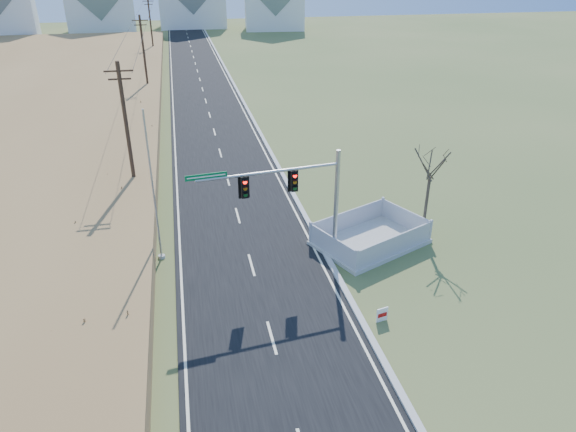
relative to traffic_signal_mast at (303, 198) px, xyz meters
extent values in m
plane|color=#4B5D2D|center=(-2.69, -3.59, -3.93)|extent=(260.00, 260.00, 0.00)
cube|color=black|center=(-2.69, 46.41, -3.90)|extent=(8.00, 180.00, 0.06)
cube|color=#B2AFA8|center=(1.46, 46.41, -3.84)|extent=(0.30, 180.00, 0.18)
cylinder|color=#422D1E|center=(-9.19, 11.41, 0.57)|extent=(0.26, 0.26, 9.00)
cube|color=#422D1E|center=(-9.19, 11.41, 4.47)|extent=(1.80, 0.10, 0.10)
cube|color=#422D1E|center=(-9.19, 11.41, 3.97)|extent=(1.40, 0.10, 0.10)
cylinder|color=#422D1E|center=(-9.19, 41.41, 0.57)|extent=(0.26, 0.26, 9.00)
cube|color=#422D1E|center=(-9.19, 41.41, 4.47)|extent=(1.80, 0.10, 0.10)
cube|color=#422D1E|center=(-9.19, 41.41, 3.97)|extent=(1.40, 0.10, 0.10)
cylinder|color=#422D1E|center=(-9.19, 71.41, 0.57)|extent=(0.26, 0.26, 9.00)
cube|color=#422D1E|center=(-9.19, 71.41, 4.47)|extent=(1.80, 0.10, 0.10)
cube|color=#422D1E|center=(-9.19, 71.41, 3.97)|extent=(1.40, 0.10, 0.10)
cube|color=silver|center=(-20.69, 104.41, 0.57)|extent=(14.66, 10.95, 9.00)
cube|color=silver|center=(-0.69, 108.41, 1.07)|extent=(15.00, 10.00, 10.00)
cube|color=silver|center=(17.31, 100.41, 0.57)|extent=(13.87, 10.31, 9.00)
cylinder|color=#9EA0A5|center=(1.81, 0.21, -3.84)|extent=(0.54, 0.54, 0.18)
cylinder|color=#9EA0A5|center=(1.81, 0.21, -0.80)|extent=(0.23, 0.23, 6.25)
cylinder|color=#9EA0A5|center=(-1.74, -0.20, 1.60)|extent=(7.11, 0.95, 0.14)
cube|color=black|center=(-0.50, -0.06, 0.98)|extent=(0.37, 0.32, 1.05)
cube|color=black|center=(-2.98, -0.34, 0.98)|extent=(0.37, 0.32, 1.05)
cube|color=#05622F|center=(-4.75, -0.54, 1.78)|extent=(1.96, 0.26, 0.27)
cube|color=#B7B5AD|center=(4.31, 1.35, -3.81)|extent=(7.14, 6.18, 0.23)
cube|color=#B4B4BA|center=(5.08, -0.38, -3.13)|extent=(5.24, 2.39, 1.14)
cube|color=#B4B4BA|center=(3.54, 3.09, -3.13)|extent=(5.24, 2.39, 1.14)
cube|color=#B4B4BA|center=(1.71, 0.19, -3.13)|extent=(1.61, 3.50, 1.14)
cube|color=#B4B4BA|center=(6.91, 2.51, -3.13)|extent=(1.61, 3.50, 1.14)
cube|color=white|center=(2.37, -5.47, -3.55)|extent=(0.57, 0.17, 0.71)
cube|color=#AC0B0C|center=(2.38, -5.50, -3.55)|extent=(0.45, 0.12, 0.21)
cylinder|color=#B7B5AD|center=(-7.39, 2.25, -3.85)|extent=(0.37, 0.37, 0.17)
cylinder|color=#9EA0A5|center=(-7.39, 2.25, 0.21)|extent=(0.10, 0.10, 8.27)
cylinder|color=#4C3F33|center=(7.64, 1.53, -2.03)|extent=(0.17, 0.17, 3.80)
camera|label=1|loc=(-5.63, -22.75, 10.75)|focal=32.00mm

